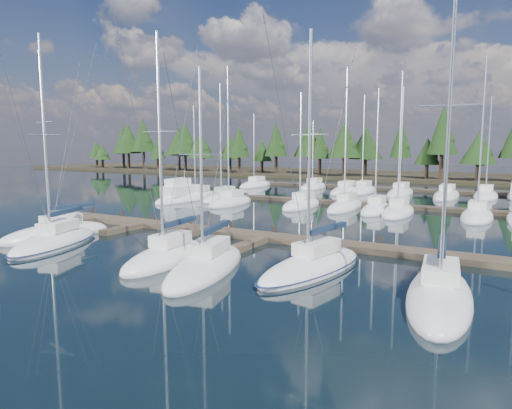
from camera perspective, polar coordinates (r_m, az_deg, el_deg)
The scene contains 13 objects.
ground at distance 44.96m, azimuth 8.71°, elevation -1.60°, with size 260.00×260.00×0.00m, color black.
far_shore at distance 103.00m, azimuth 20.59°, elevation 3.28°, with size 220.00×30.00×0.60m, color #2B2518.
main_dock at distance 33.56m, azimuth 1.06°, elevation -4.27°, with size 44.00×6.13×0.90m.
back_docks at distance 63.49m, azimuth 14.96°, elevation 1.06°, with size 50.00×21.80×0.40m.
front_sailboat_0 at distance 38.13m, azimuth -23.64°, elevation -3.32°, with size 3.99×8.99×15.79m.
front_sailboat_1 at distance 34.97m, azimuth -23.81°, elevation -4.30°, with size 5.53×9.45×13.98m.
front_sailboat_2 at distance 28.26m, azimuth -11.00°, elevation -6.46°, with size 3.19×8.13×14.16m.
front_sailboat_3 at distance 25.84m, azimuth -6.23°, elevation -7.75°, with size 4.81×9.68×11.86m.
front_sailboat_4 at distance 25.86m, azimuth 7.08°, elevation -7.73°, with size 4.49×9.84×13.76m.
front_sailboat_5 at distance 22.54m, azimuth 21.95°, elevation -10.50°, with size 3.88×9.77×15.76m.
back_sailboat_rows at distance 59.40m, azimuth 14.05°, elevation 0.73°, with size 47.26×31.25×16.67m.
motor_yacht_left at distance 58.14m, azimuth -9.44°, elevation 0.95°, with size 3.42×9.43×4.67m.
tree_line at distance 93.74m, azimuth 17.92°, elevation 7.34°, with size 188.48×12.11×13.59m.
Camera 1 is at (15.54, -11.59, 7.06)m, focal length 32.00 mm.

